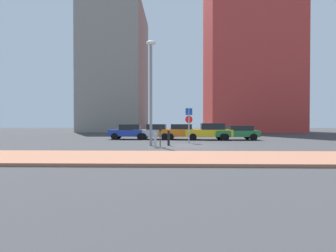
{
  "coord_description": "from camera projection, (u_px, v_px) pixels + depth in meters",
  "views": [
    {
      "loc": [
        -0.96,
        -17.95,
        1.65
      ],
      "look_at": [
        -1.47,
        3.13,
        1.36
      ],
      "focal_mm": 26.78,
      "sensor_mm": 36.0,
      "label": 1
    }
  ],
  "objects": [
    {
      "name": "parking_meter",
      "position": [
        160.0,
        134.0,
        17.14
      ],
      "size": [
        0.18,
        0.14,
        1.37
      ],
      "color": "#4C4C51",
      "rests_on": "ground"
    },
    {
      "name": "parked_car_yellow",
      "position": [
        209.0,
        131.0,
        24.02
      ],
      "size": [
        4.48,
        2.17,
        1.58
      ],
      "color": "gold",
      "rests_on": "ground"
    },
    {
      "name": "building_under_construction",
      "position": [
        117.0,
        71.0,
        49.24
      ],
      "size": [
        10.81,
        15.72,
        23.7
      ],
      "primitive_type": "cube",
      "color": "gray",
      "rests_on": "ground"
    },
    {
      "name": "parked_car_green",
      "position": [
        237.0,
        132.0,
        23.89
      ],
      "size": [
        4.22,
        2.14,
        1.36
      ],
      "color": "#237238",
      "rests_on": "ground"
    },
    {
      "name": "sidewalk_brick",
      "position": [
        195.0,
        158.0,
        11.25
      ],
      "size": [
        40.0,
        4.23,
        0.14
      ],
      "primitive_type": "cube",
      "color": "#9E664C",
      "rests_on": "ground"
    },
    {
      "name": "street_lamp",
      "position": [
        151.0,
        85.0,
        17.81
      ],
      "size": [
        0.7,
        0.36,
        7.47
      ],
      "color": "gray",
      "rests_on": "ground"
    },
    {
      "name": "traffic_bollard_far",
      "position": [
        151.0,
        137.0,
        20.79
      ],
      "size": [
        0.14,
        0.14,
        0.98
      ],
      "primitive_type": "cylinder",
      "color": "#B7B7BC",
      "rests_on": "ground"
    },
    {
      "name": "traffic_bollard_mid",
      "position": [
        169.0,
        138.0,
        17.99
      ],
      "size": [
        0.18,
        0.18,
        1.07
      ],
      "primitive_type": "cylinder",
      "color": "black",
      "rests_on": "ground"
    },
    {
      "name": "parked_car_blue",
      "position": [
        130.0,
        132.0,
        24.8
      ],
      "size": [
        4.1,
        1.93,
        1.47
      ],
      "color": "#1E389E",
      "rests_on": "ground"
    },
    {
      "name": "parked_car_silver",
      "position": [
        156.0,
        132.0,
        24.74
      ],
      "size": [
        4.32,
        2.24,
        1.49
      ],
      "color": "#B7BABF",
      "rests_on": "ground"
    },
    {
      "name": "parked_car_orange",
      "position": [
        180.0,
        131.0,
        24.47
      ],
      "size": [
        4.05,
        2.13,
        1.5
      ],
      "color": "orange",
      "rests_on": "ground"
    },
    {
      "name": "building_colorful_midrise",
      "position": [
        249.0,
        45.0,
        45.17
      ],
      "size": [
        15.03,
        12.84,
        31.4
      ],
      "primitive_type": "cube",
      "color": "#BF3833",
      "rests_on": "ground"
    },
    {
      "name": "ground_plane",
      "position": [
        187.0,
        146.0,
        17.94
      ],
      "size": [
        120.0,
        120.0,
        0.0
      ],
      "primitive_type": "plane",
      "color": "#38383A"
    },
    {
      "name": "traffic_bollard_near",
      "position": [
        155.0,
        141.0,
        16.32
      ],
      "size": [
        0.17,
        0.17,
        0.96
      ],
      "primitive_type": "cylinder",
      "color": "#B7B7BC",
      "rests_on": "ground"
    },
    {
      "name": "parking_sign_post",
      "position": [
        189.0,
        121.0,
        20.17
      ],
      "size": [
        0.6,
        0.14,
        2.84
      ],
      "color": "gray",
      "rests_on": "ground"
    }
  ]
}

